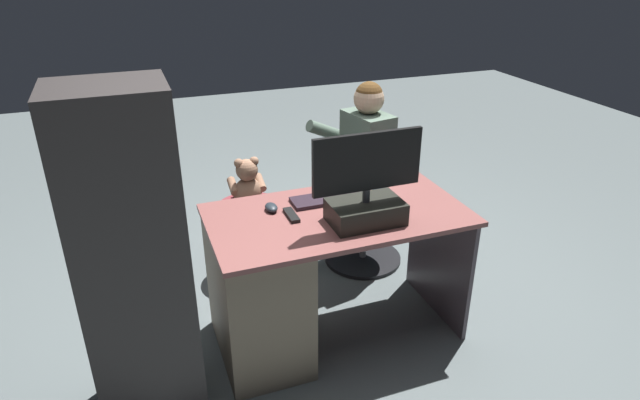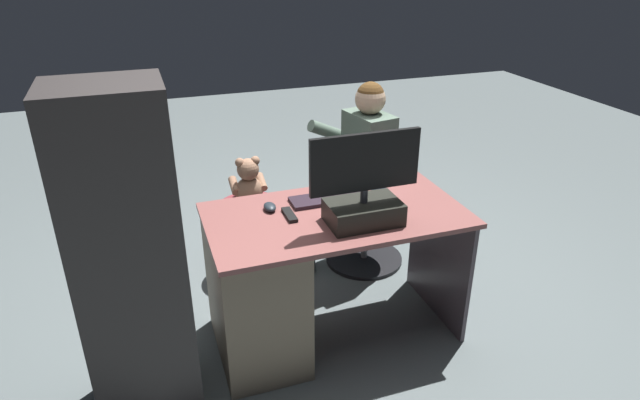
{
  "view_description": "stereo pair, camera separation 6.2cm",
  "coord_description": "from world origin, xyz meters",
  "px_view_note": "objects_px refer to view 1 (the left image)",
  "views": [
    {
      "loc": [
        0.92,
        2.56,
        1.96
      ],
      "look_at": [
        -0.05,
        -0.06,
        0.62
      ],
      "focal_mm": 30.52,
      "sensor_mm": 36.0,
      "label": 1
    },
    {
      "loc": [
        0.87,
        2.58,
        1.96
      ],
      "look_at": [
        -0.05,
        -0.06,
        0.62
      ],
      "focal_mm": 30.52,
      "sensor_mm": 36.0,
      "label": 2
    }
  ],
  "objects_px": {
    "visitor_chair": "(364,225)",
    "monitor": "(366,196)",
    "keyboard": "(331,198)",
    "tv_remote": "(291,215)",
    "desk": "(276,284)",
    "office_chair_teddy": "(251,235)",
    "cup": "(379,188)",
    "computer_mouse": "(271,207)",
    "person": "(352,163)",
    "teddy_bear": "(247,184)"
  },
  "relations": [
    {
      "from": "keyboard",
      "to": "tv_remote",
      "type": "bearing_deg",
      "value": 23.78
    },
    {
      "from": "tv_remote",
      "to": "computer_mouse",
      "type": "bearing_deg",
      "value": -53.04
    },
    {
      "from": "desk",
      "to": "cup",
      "type": "distance_m",
      "value": 0.74
    },
    {
      "from": "monitor",
      "to": "cup",
      "type": "distance_m",
      "value": 0.33
    },
    {
      "from": "monitor",
      "to": "person",
      "type": "xyz_separation_m",
      "value": [
        -0.27,
        -0.78,
        -0.16
      ]
    },
    {
      "from": "desk",
      "to": "cup",
      "type": "bearing_deg",
      "value": -169.62
    },
    {
      "from": "desk",
      "to": "teddy_bear",
      "type": "distance_m",
      "value": 0.82
    },
    {
      "from": "computer_mouse",
      "to": "visitor_chair",
      "type": "xyz_separation_m",
      "value": [
        -0.75,
        -0.49,
        -0.49
      ]
    },
    {
      "from": "cup",
      "to": "tv_remote",
      "type": "height_order",
      "value": "cup"
    },
    {
      "from": "teddy_bear",
      "to": "tv_remote",
      "type": "bearing_deg",
      "value": 93.8
    },
    {
      "from": "cup",
      "to": "person",
      "type": "bearing_deg",
      "value": -98.54
    },
    {
      "from": "computer_mouse",
      "to": "office_chair_teddy",
      "type": "height_order",
      "value": "computer_mouse"
    },
    {
      "from": "visitor_chair",
      "to": "monitor",
      "type": "bearing_deg",
      "value": 64.69
    },
    {
      "from": "monitor",
      "to": "computer_mouse",
      "type": "relative_size",
      "value": 5.58
    },
    {
      "from": "keyboard",
      "to": "cup",
      "type": "distance_m",
      "value": 0.26
    },
    {
      "from": "desk",
      "to": "tv_remote",
      "type": "xyz_separation_m",
      "value": [
        -0.1,
        -0.04,
        0.35
      ]
    },
    {
      "from": "computer_mouse",
      "to": "teddy_bear",
      "type": "bearing_deg",
      "value": -92.17
    },
    {
      "from": "computer_mouse",
      "to": "cup",
      "type": "height_order",
      "value": "cup"
    },
    {
      "from": "tv_remote",
      "to": "desk",
      "type": "bearing_deg",
      "value": 21.2
    },
    {
      "from": "keyboard",
      "to": "office_chair_teddy",
      "type": "bearing_deg",
      "value": -64.07
    },
    {
      "from": "cup",
      "to": "office_chair_teddy",
      "type": "height_order",
      "value": "cup"
    },
    {
      "from": "person",
      "to": "monitor",
      "type": "bearing_deg",
      "value": 70.72
    },
    {
      "from": "desk",
      "to": "visitor_chair",
      "type": "xyz_separation_m",
      "value": [
        -0.78,
        -0.63,
        -0.13
      ]
    },
    {
      "from": "desk",
      "to": "keyboard",
      "type": "height_order",
      "value": "keyboard"
    },
    {
      "from": "tv_remote",
      "to": "teddy_bear",
      "type": "height_order",
      "value": "teddy_bear"
    },
    {
      "from": "monitor",
      "to": "person",
      "type": "relative_size",
      "value": 0.44
    },
    {
      "from": "computer_mouse",
      "to": "office_chair_teddy",
      "type": "bearing_deg",
      "value": -92.21
    },
    {
      "from": "desk",
      "to": "monitor",
      "type": "xyz_separation_m",
      "value": [
        -0.42,
        0.13,
        0.48
      ]
    },
    {
      "from": "monitor",
      "to": "person",
      "type": "height_order",
      "value": "person"
    },
    {
      "from": "teddy_bear",
      "to": "person",
      "type": "bearing_deg",
      "value": 168.08
    },
    {
      "from": "keyboard",
      "to": "person",
      "type": "relative_size",
      "value": 0.35
    },
    {
      "from": "tv_remote",
      "to": "person",
      "type": "height_order",
      "value": "person"
    },
    {
      "from": "keyboard",
      "to": "office_chair_teddy",
      "type": "xyz_separation_m",
      "value": [
        0.3,
        -0.62,
        -0.49
      ]
    },
    {
      "from": "visitor_chair",
      "to": "keyboard",
      "type": "bearing_deg",
      "value": 48.46
    },
    {
      "from": "monitor",
      "to": "office_chair_teddy",
      "type": "relative_size",
      "value": 1.04
    },
    {
      "from": "tv_remote",
      "to": "visitor_chair",
      "type": "relative_size",
      "value": 0.29
    },
    {
      "from": "desk",
      "to": "office_chair_teddy",
      "type": "bearing_deg",
      "value": -94.04
    },
    {
      "from": "cup",
      "to": "office_chair_teddy",
      "type": "relative_size",
      "value": 0.18
    },
    {
      "from": "tv_remote",
      "to": "office_chair_teddy",
      "type": "xyz_separation_m",
      "value": [
        0.05,
        -0.73,
        -0.49
      ]
    },
    {
      "from": "keyboard",
      "to": "tv_remote",
      "type": "height_order",
      "value": "keyboard"
    },
    {
      "from": "monitor",
      "to": "person",
      "type": "distance_m",
      "value": 0.85
    },
    {
      "from": "cup",
      "to": "person",
      "type": "distance_m",
      "value": 0.55
    },
    {
      "from": "monitor",
      "to": "computer_mouse",
      "type": "distance_m",
      "value": 0.49
    },
    {
      "from": "teddy_bear",
      "to": "computer_mouse",
      "type": "bearing_deg",
      "value": 87.83
    },
    {
      "from": "office_chair_teddy",
      "to": "visitor_chair",
      "type": "bearing_deg",
      "value": 169.04
    },
    {
      "from": "keyboard",
      "to": "computer_mouse",
      "type": "relative_size",
      "value": 4.38
    },
    {
      "from": "visitor_chair",
      "to": "desk",
      "type": "bearing_deg",
      "value": 38.92
    },
    {
      "from": "monitor",
      "to": "computer_mouse",
      "type": "xyz_separation_m",
      "value": [
        0.39,
        -0.27,
        -0.12
      ]
    },
    {
      "from": "monitor",
      "to": "office_chair_teddy",
      "type": "height_order",
      "value": "monitor"
    },
    {
      "from": "tv_remote",
      "to": "person",
      "type": "distance_m",
      "value": 0.85
    }
  ]
}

